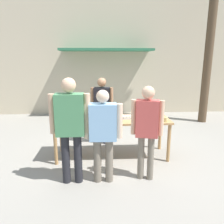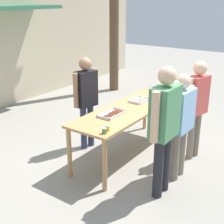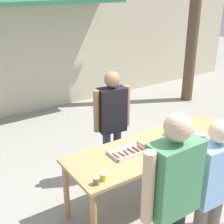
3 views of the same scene
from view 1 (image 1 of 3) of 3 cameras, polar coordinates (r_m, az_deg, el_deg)
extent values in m
plane|color=gray|center=(4.94, 0.00, -11.37)|extent=(24.00, 24.00, 0.00)
cube|color=beige|center=(8.47, -1.59, 14.77)|extent=(12.00, 0.12, 4.50)
cube|color=#2D704C|center=(7.93, -1.48, 15.93)|extent=(3.20, 1.00, 0.08)
cube|color=tan|center=(4.65, 0.00, -2.04)|extent=(2.44, 0.79, 0.04)
cylinder|color=tan|center=(4.56, -14.55, -8.49)|extent=(0.07, 0.07, 0.81)
cylinder|color=tan|center=(4.69, 14.60, -7.87)|extent=(0.07, 0.07, 0.81)
cylinder|color=tan|center=(5.17, -13.17, -5.74)|extent=(0.07, 0.07, 0.81)
cylinder|color=tan|center=(5.28, 12.45, -5.28)|extent=(0.07, 0.07, 0.81)
cube|color=silver|center=(4.69, -5.38, -1.67)|extent=(0.47, 0.26, 0.01)
cube|color=silver|center=(4.56, -5.44, -1.82)|extent=(0.47, 0.01, 0.03)
cube|color=silver|center=(4.80, -5.33, -1.03)|extent=(0.47, 0.01, 0.03)
cube|color=silver|center=(4.70, -8.22, -1.45)|extent=(0.01, 0.26, 0.03)
cube|color=silver|center=(4.68, -2.54, -1.38)|extent=(0.01, 0.26, 0.03)
cylinder|color=#A34C2D|center=(4.69, -7.64, -1.48)|extent=(0.04, 0.12, 0.03)
cylinder|color=#A34C2D|center=(4.69, -6.68, -1.50)|extent=(0.03, 0.12, 0.02)
cylinder|color=#A34C2D|center=(4.68, -5.86, -1.51)|extent=(0.04, 0.12, 0.02)
cylinder|color=#A34C2D|center=(4.68, -4.96, -1.46)|extent=(0.04, 0.14, 0.03)
cylinder|color=#A34C2D|center=(4.67, -4.05, -1.45)|extent=(0.03, 0.13, 0.03)
cylinder|color=#A34C2D|center=(4.67, -3.19, -1.44)|extent=(0.04, 0.14, 0.03)
cube|color=silver|center=(4.73, 5.08, -1.51)|extent=(0.38, 0.26, 0.01)
cube|color=silver|center=(4.61, 5.31, -1.66)|extent=(0.38, 0.01, 0.03)
cube|color=silver|center=(4.84, 4.88, -0.88)|extent=(0.38, 0.01, 0.03)
cube|color=silver|center=(4.70, 2.82, -1.30)|extent=(0.01, 0.26, 0.03)
cube|color=silver|center=(4.76, 7.33, -1.22)|extent=(0.01, 0.26, 0.03)
ellipsoid|color=beige|center=(4.70, 3.35, -1.23)|extent=(0.08, 0.13, 0.05)
ellipsoid|color=beige|center=(4.72, 4.03, -1.24)|extent=(0.06, 0.10, 0.04)
ellipsoid|color=beige|center=(4.72, 4.75, -1.23)|extent=(0.06, 0.12, 0.04)
ellipsoid|color=beige|center=(4.72, 5.45, -1.20)|extent=(0.06, 0.10, 0.05)
ellipsoid|color=beige|center=(4.74, 6.13, -1.23)|extent=(0.06, 0.10, 0.04)
ellipsoid|color=beige|center=(4.75, 6.81, -1.13)|extent=(0.07, 0.10, 0.05)
cylinder|color=#567A38|center=(4.44, -13.94, -2.48)|extent=(0.07, 0.07, 0.07)
cylinder|color=#B2B2B7|center=(4.42, -13.97, -1.97)|extent=(0.06, 0.06, 0.01)
cylinder|color=gold|center=(4.44, -12.70, -2.40)|extent=(0.07, 0.07, 0.07)
cylinder|color=#B2B2B7|center=(4.43, -12.73, -1.89)|extent=(0.06, 0.06, 0.01)
cylinder|color=#DBC67A|center=(4.56, 13.85, -1.91)|extent=(0.08, 0.08, 0.09)
cylinder|color=#333851|center=(5.51, -3.43, -4.23)|extent=(0.11, 0.11, 0.80)
cylinder|color=#333851|center=(5.49, -1.67, -4.29)|extent=(0.11, 0.11, 0.80)
cube|color=black|center=(5.33, -2.63, 3.06)|extent=(0.41, 0.26, 0.63)
sphere|color=#936B4C|center=(5.26, -2.68, 7.77)|extent=(0.22, 0.22, 0.22)
cylinder|color=#936B4C|center=(5.36, -5.09, 3.26)|extent=(0.09, 0.09, 0.60)
cylinder|color=#936B4C|center=(5.29, -0.14, 3.18)|extent=(0.09, 0.09, 0.60)
cylinder|color=#232328|center=(3.86, -8.86, -11.92)|extent=(0.14, 0.14, 0.87)
cylinder|color=#232328|center=(3.89, -11.97, -11.89)|extent=(0.14, 0.14, 0.87)
cube|color=#478456|center=(3.61, -10.95, -0.68)|extent=(0.46, 0.26, 0.69)
sphere|color=#DBAD89|center=(3.52, -11.31, 6.91)|extent=(0.24, 0.24, 0.24)
cylinder|color=#DBAD89|center=(3.58, -6.48, -0.34)|extent=(0.10, 0.10, 0.65)
cylinder|color=#DBAD89|center=(3.65, -15.36, -0.48)|extent=(0.10, 0.10, 0.65)
cylinder|color=#756B5B|center=(3.97, 10.04, -11.77)|extent=(0.11, 0.11, 0.80)
cylinder|color=#756B5B|center=(3.97, 7.54, -11.67)|extent=(0.11, 0.11, 0.80)
cube|color=#C64C47|center=(3.72, 9.19, -1.71)|extent=(0.41, 0.29, 0.63)
sphere|color=#DBAD89|center=(3.63, 9.45, 5.03)|extent=(0.22, 0.22, 0.22)
cylinder|color=#DBAD89|center=(3.73, 12.75, -1.60)|extent=(0.08, 0.08, 0.60)
cylinder|color=#DBAD89|center=(3.73, 5.64, -1.33)|extent=(0.08, 0.08, 0.60)
cylinder|color=#756B5B|center=(3.86, -0.74, -12.55)|extent=(0.13, 0.13, 0.78)
cylinder|color=#756B5B|center=(3.86, -3.82, -12.56)|extent=(0.13, 0.13, 0.78)
cube|color=#84B2DB|center=(3.61, -2.38, -2.62)|extent=(0.46, 0.26, 0.61)
sphere|color=beige|center=(3.51, -2.45, 4.10)|extent=(0.21, 0.21, 0.21)
cylinder|color=beige|center=(3.61, 1.99, -2.36)|extent=(0.10, 0.10, 0.58)
cylinder|color=beige|center=(3.62, -6.75, -2.39)|extent=(0.10, 0.10, 0.58)
cylinder|color=brown|center=(7.94, 24.70, 21.36)|extent=(0.27, 0.27, 6.62)
camera|label=2|loc=(4.40, -70.15, 11.39)|focal=50.00mm
camera|label=3|loc=(2.95, -55.13, 21.11)|focal=50.00mm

